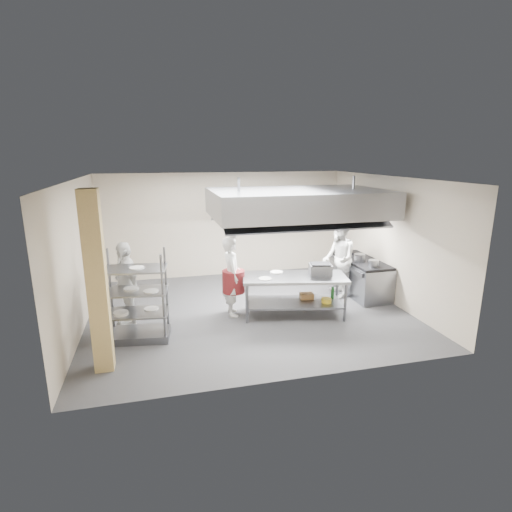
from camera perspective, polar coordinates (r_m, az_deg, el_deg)
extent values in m
plane|color=#303032|center=(9.28, -1.18, -7.79)|extent=(7.00, 7.00, 0.00)
plane|color=silver|center=(8.61, -1.28, 11.03)|extent=(7.00, 7.00, 0.00)
plane|color=#BAAB94|center=(11.71, -4.53, 4.48)|extent=(7.00, 0.00, 7.00)
plane|color=#BAAB94|center=(8.76, -24.15, -0.11)|extent=(0.00, 6.00, 6.00)
plane|color=#BAAB94|center=(10.18, 18.37, 2.29)|extent=(0.00, 6.00, 6.00)
cube|color=#D6B66D|center=(6.85, -21.78, -3.66)|extent=(0.30, 0.30, 3.00)
cube|color=gray|center=(9.42, 5.99, 7.58)|extent=(4.00, 2.50, 0.60)
cube|color=white|center=(9.19, 0.63, 5.48)|extent=(1.60, 0.12, 0.04)
cube|color=white|center=(9.80, 10.91, 5.77)|extent=(1.60, 0.12, 0.04)
cube|color=gray|center=(11.99, 4.14, 4.72)|extent=(1.50, 0.28, 0.04)
cube|color=gray|center=(8.78, 5.52, -3.06)|extent=(2.40, 1.39, 0.06)
cube|color=slate|center=(8.97, 5.43, -6.60)|extent=(2.21, 1.26, 0.04)
cube|color=gray|center=(10.64, 14.58, -2.93)|extent=(0.80, 2.00, 0.84)
cube|color=black|center=(10.52, 14.73, -0.59)|extent=(0.78, 1.96, 0.06)
imported|color=white|center=(8.80, -3.49, -2.93)|extent=(0.44, 0.66, 1.77)
imported|color=silver|center=(10.11, 11.70, -0.43)|extent=(0.93, 1.09, 1.94)
imported|color=white|center=(8.61, -18.05, -3.93)|extent=(0.84, 1.14, 1.80)
cube|color=slate|center=(8.92, 9.17, -1.92)|extent=(0.55, 0.47, 0.23)
cube|color=olive|center=(9.14, 7.26, -5.68)|extent=(0.32, 0.24, 0.13)
cylinder|color=gray|center=(10.28, 14.57, -0.22)|extent=(0.27, 0.27, 0.19)
cylinder|color=white|center=(8.08, -16.56, -7.58)|extent=(0.28, 0.28, 0.05)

